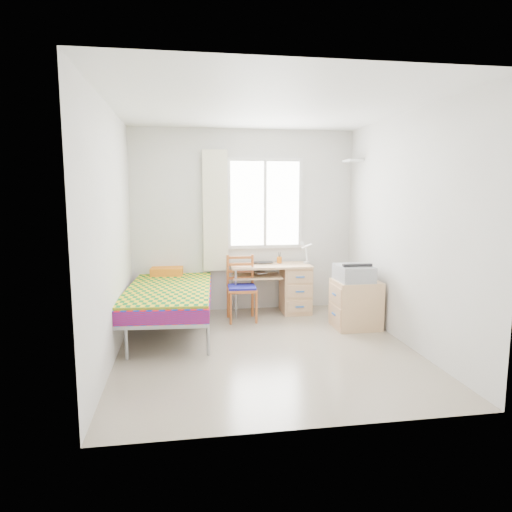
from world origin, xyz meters
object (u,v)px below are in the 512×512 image
Objects in this scene: cabinet at (356,304)px; printer at (354,273)px; chair at (242,284)px; bed at (170,292)px; desk at (291,286)px.

cabinet is 0.41m from printer.
cabinet is (1.38, -0.60, -0.19)m from chair.
printer is (-0.03, 0.01, 0.41)m from cabinet.
bed reaches higher than chair.
chair is 1.49m from printer.
chair reaches higher than cabinet.
printer reaches higher than desk.
bed is 4.70× the size of printer.
printer is at bearing -52.20° from desk.
bed reaches higher than cabinet.
desk is at bearing 21.77° from chair.
cabinet is (0.65, -0.85, -0.08)m from desk.
chair is at bearing 156.03° from printer.
bed is 2.34m from printer.
printer is at bearing -21.12° from chair.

